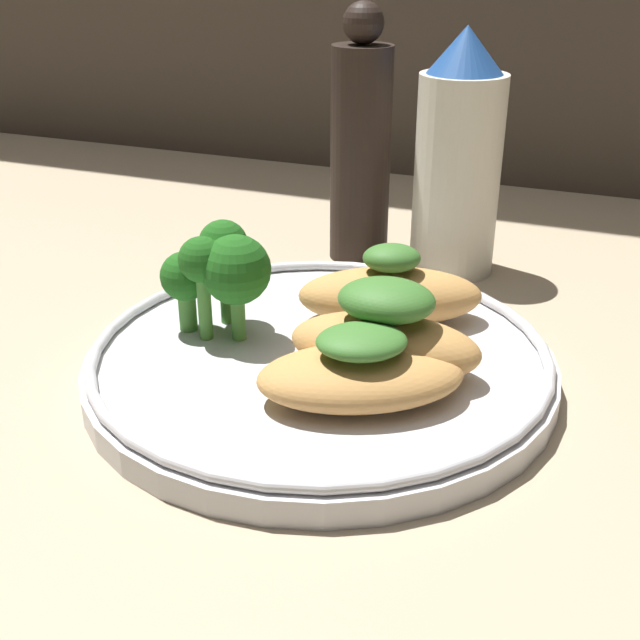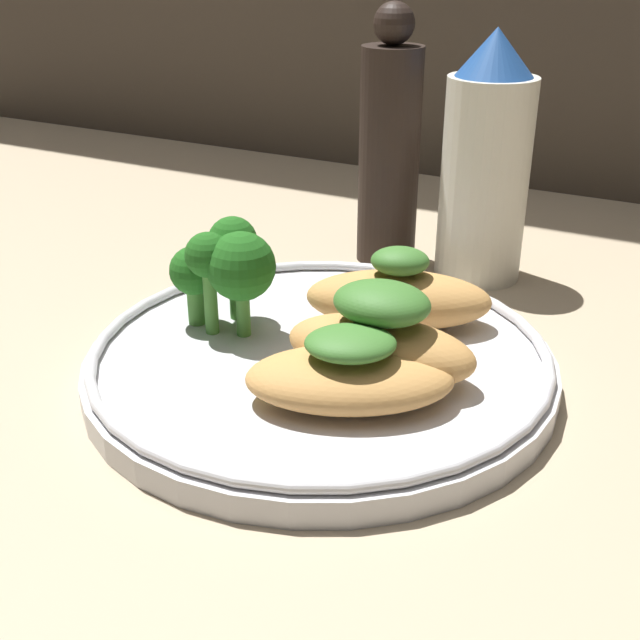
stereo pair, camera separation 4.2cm
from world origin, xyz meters
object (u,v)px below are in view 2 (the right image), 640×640
(sauce_bottle, at_px, (486,164))
(plate, at_px, (320,360))
(broccoli_bunch, at_px, (224,264))
(pepper_grinder, at_px, (389,149))

(sauce_bottle, bearing_deg, plate, -99.23)
(broccoli_bunch, distance_m, pepper_grinder, 0.18)
(pepper_grinder, bearing_deg, sauce_bottle, 0.00)
(broccoli_bunch, bearing_deg, pepper_grinder, 83.70)
(sauce_bottle, xyz_separation_m, pepper_grinder, (-0.07, 0.00, 0.00))
(plate, distance_m, sauce_bottle, 0.19)
(broccoli_bunch, height_order, pepper_grinder, pepper_grinder)
(plate, xyz_separation_m, sauce_bottle, (0.03, 0.18, 0.07))
(plate, xyz_separation_m, broccoli_bunch, (-0.06, 0.00, 0.04))
(plate, distance_m, broccoli_bunch, 0.07)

